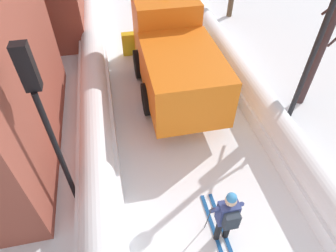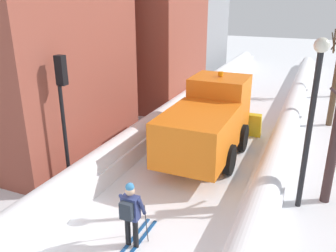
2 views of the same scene
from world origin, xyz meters
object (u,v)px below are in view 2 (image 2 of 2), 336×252
(plow_truck, at_px, (209,121))
(street_lamp, at_px, (313,105))
(bare_tree_near, at_px, (335,142))
(skier, at_px, (131,212))
(traffic_light_pole, at_px, (63,98))

(plow_truck, relative_size, street_lamp, 1.20)
(plow_truck, relative_size, bare_tree_near, 1.41)
(plow_truck, height_order, bare_tree_near, bare_tree_near)
(street_lamp, xyz_separation_m, bare_tree_near, (0.75, 0.60, -1.19))
(plow_truck, distance_m, street_lamp, 4.57)
(plow_truck, distance_m, skier, 5.91)
(skier, bearing_deg, street_lamp, 43.98)
(traffic_light_pole, height_order, street_lamp, street_lamp)
(plow_truck, xyz_separation_m, traffic_light_pole, (-3.50, -3.96, 1.56))
(skier, relative_size, traffic_light_pole, 0.42)
(traffic_light_pole, distance_m, street_lamp, 7.27)
(skier, relative_size, bare_tree_near, 0.43)
(street_lamp, distance_m, bare_tree_near, 1.53)
(skier, xyz_separation_m, street_lamp, (3.73, 3.60, 2.17))
(skier, relative_size, street_lamp, 0.36)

